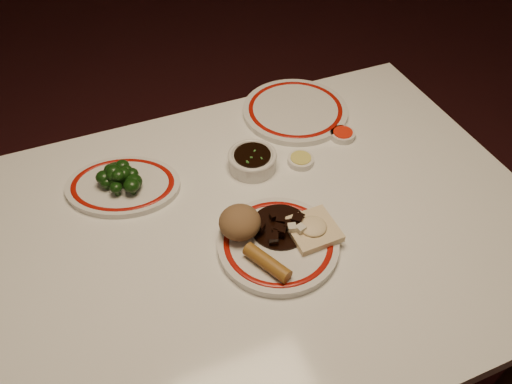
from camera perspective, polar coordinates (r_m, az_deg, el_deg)
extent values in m
plane|color=black|center=(1.73, 0.97, -19.88)|extent=(7.00, 7.00, 0.00)
cube|color=white|center=(1.10, 1.43, -4.11)|extent=(1.20, 0.90, 0.04)
cylinder|color=black|center=(1.62, -22.81, -8.12)|extent=(0.06, 0.06, 0.71)
cylinder|color=black|center=(1.80, 12.12, 2.13)|extent=(0.06, 0.06, 0.71)
cylinder|color=silver|center=(1.04, 2.54, -6.00)|extent=(0.29, 0.29, 0.02)
torus|color=#961007|center=(1.03, 2.56, -5.69)|extent=(0.25, 0.25, 0.00)
ellipsoid|color=brown|center=(1.02, -1.86, -3.48)|extent=(0.09, 0.09, 0.06)
cylinder|color=#956424|center=(0.98, 1.28, -8.05)|extent=(0.07, 0.11, 0.03)
cube|color=beige|center=(1.04, 6.51, -4.30)|extent=(0.10, 0.10, 0.02)
ellipsoid|color=beige|center=(1.04, 6.55, -3.91)|extent=(0.06, 0.06, 0.02)
cylinder|color=black|center=(1.05, 2.77, -3.98)|extent=(0.13, 0.13, 0.00)
cube|color=black|center=(1.05, 5.06, -3.44)|extent=(0.03, 0.03, 0.02)
cube|color=black|center=(1.02, 2.98, -4.52)|extent=(0.02, 0.02, 0.01)
cube|color=black|center=(1.01, 2.03, -5.36)|extent=(0.02, 0.02, 0.02)
cube|color=black|center=(1.04, 2.82, -3.29)|extent=(0.03, 0.03, 0.02)
cube|color=black|center=(1.03, 0.45, -4.01)|extent=(0.03, 0.03, 0.02)
cube|color=black|center=(1.02, 2.36, -4.67)|extent=(0.02, 0.02, 0.02)
cube|color=black|center=(1.04, 3.73, -3.88)|extent=(0.02, 0.02, 0.02)
cube|color=black|center=(1.06, 2.02, -2.81)|extent=(0.02, 0.02, 0.01)
cube|color=black|center=(1.03, 2.61, -4.25)|extent=(0.03, 0.03, 0.02)
cube|color=black|center=(1.04, 4.45, -3.87)|extent=(0.03, 0.03, 0.02)
cube|color=black|center=(1.04, 4.75, -3.23)|extent=(0.03, 0.03, 0.02)
cube|color=black|center=(1.06, 5.09, -2.89)|extent=(0.02, 0.02, 0.01)
cube|color=beige|center=(1.02, 5.12, -4.16)|extent=(0.02, 0.02, 0.01)
cube|color=beige|center=(1.03, 4.13, -4.06)|extent=(0.02, 0.02, 0.01)
torus|color=#961007|center=(1.18, -15.00, 0.91)|extent=(0.30, 0.30, 0.00)
cylinder|color=#23471C|center=(1.19, -16.66, 0.98)|extent=(0.01, 0.01, 0.01)
ellipsoid|color=black|center=(1.17, -16.81, 1.50)|extent=(0.03, 0.03, 0.02)
cylinder|color=#23471C|center=(1.18, -16.59, 0.62)|extent=(0.01, 0.01, 0.01)
ellipsoid|color=black|center=(1.17, -16.73, 1.12)|extent=(0.03, 0.03, 0.02)
cylinder|color=#23471C|center=(1.18, -13.87, 1.41)|extent=(0.01, 0.01, 0.02)
ellipsoid|color=black|center=(1.17, -14.02, 2.02)|extent=(0.03, 0.03, 0.02)
cylinder|color=#23471C|center=(1.16, -13.67, 0.59)|extent=(0.01, 0.01, 0.01)
ellipsoid|color=black|center=(1.15, -13.81, 1.17)|extent=(0.04, 0.04, 0.03)
cylinder|color=#23471C|center=(1.21, -15.71, 2.18)|extent=(0.01, 0.01, 0.01)
ellipsoid|color=black|center=(1.20, -15.84, 2.65)|extent=(0.03, 0.03, 0.03)
cylinder|color=#23471C|center=(1.18, -15.70, 0.87)|extent=(0.01, 0.01, 0.01)
ellipsoid|color=black|center=(1.17, -15.86, 1.43)|extent=(0.03, 0.03, 0.03)
cylinder|color=#23471C|center=(1.15, -13.88, 0.10)|extent=(0.01, 0.01, 0.01)
ellipsoid|color=black|center=(1.14, -14.04, 0.73)|extent=(0.04, 0.04, 0.03)
cylinder|color=#23471C|center=(1.20, -15.61, 1.58)|extent=(0.01, 0.01, 0.01)
ellipsoid|color=black|center=(1.19, -15.73, 2.05)|extent=(0.03, 0.03, 0.02)
cylinder|color=#23471C|center=(1.18, -15.60, 0.86)|extent=(0.01, 0.01, 0.01)
ellipsoid|color=black|center=(1.17, -15.76, 1.45)|extent=(0.04, 0.04, 0.03)
cylinder|color=#23471C|center=(1.19, -16.17, 1.12)|extent=(0.01, 0.01, 0.01)
ellipsoid|color=black|center=(1.18, -16.31, 1.60)|extent=(0.03, 0.03, 0.02)
cylinder|color=#23471C|center=(1.19, -16.83, 0.99)|extent=(0.01, 0.01, 0.02)
ellipsoid|color=black|center=(1.17, -17.02, 1.63)|extent=(0.04, 0.04, 0.03)
cylinder|color=#23471C|center=(1.19, -16.86, 1.01)|extent=(0.01, 0.01, 0.01)
ellipsoid|color=black|center=(1.18, -17.00, 1.48)|extent=(0.03, 0.03, 0.02)
cylinder|color=#23471C|center=(1.18, -15.13, 1.02)|extent=(0.01, 0.01, 0.01)
ellipsoid|color=black|center=(1.17, -15.29, 1.64)|extent=(0.03, 0.03, 0.03)
cylinder|color=#23471C|center=(1.18, -15.15, 1.04)|extent=(0.01, 0.01, 0.01)
ellipsoid|color=black|center=(1.17, -15.29, 1.58)|extent=(0.04, 0.04, 0.03)
cylinder|color=#23471C|center=(1.18, -15.40, 0.85)|extent=(0.01, 0.01, 0.01)
ellipsoid|color=black|center=(1.16, -15.55, 1.42)|extent=(0.03, 0.03, 0.03)
cylinder|color=#23471C|center=(1.16, -15.56, -0.03)|extent=(0.01, 0.01, 0.01)
ellipsoid|color=black|center=(1.15, -15.71, 0.50)|extent=(0.03, 0.03, 0.02)
ellipsoid|color=black|center=(1.16, -14.98, 2.04)|extent=(0.03, 0.03, 0.03)
ellipsoid|color=black|center=(1.17, -16.36, 2.54)|extent=(0.03, 0.03, 0.02)
ellipsoid|color=black|center=(1.17, -14.58, 2.50)|extent=(0.02, 0.02, 0.02)
ellipsoid|color=black|center=(1.18, -15.03, 2.90)|extent=(0.03, 0.03, 0.03)
ellipsoid|color=black|center=(1.16, -16.02, 2.30)|extent=(0.03, 0.03, 0.03)
ellipsoid|color=black|center=(1.18, -16.17, 2.37)|extent=(0.04, 0.04, 0.03)
ellipsoid|color=black|center=(1.16, -16.07, 1.84)|extent=(0.03, 0.03, 0.02)
ellipsoid|color=black|center=(1.15, -15.47, 1.87)|extent=(0.03, 0.03, 0.02)
ellipsoid|color=black|center=(1.17, -16.64, 1.89)|extent=(0.03, 0.03, 0.02)
cylinder|color=silver|center=(1.19, -0.41, 3.51)|extent=(0.11, 0.11, 0.04)
cylinder|color=black|center=(1.18, -0.42, 4.26)|extent=(0.09, 0.09, 0.00)
cylinder|color=silver|center=(1.30, 9.86, 6.44)|extent=(0.06, 0.06, 0.02)
cylinder|color=red|center=(1.30, 9.91, 6.76)|extent=(0.05, 0.05, 0.00)
cylinder|color=silver|center=(1.22, 5.12, 3.60)|extent=(0.06, 0.06, 0.02)
cylinder|color=#D4C957|center=(1.21, 5.15, 3.94)|extent=(0.05, 0.05, 0.00)
cylinder|color=silver|center=(1.37, 4.50, 9.24)|extent=(0.37, 0.37, 0.02)
torus|color=#961007|center=(1.37, 4.52, 9.51)|extent=(0.32, 0.32, 0.00)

